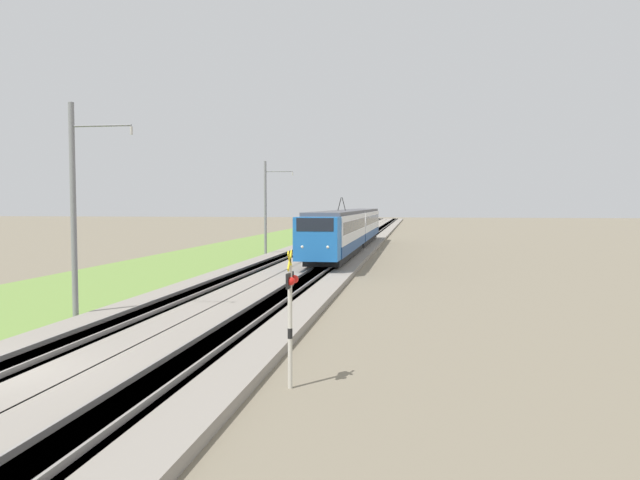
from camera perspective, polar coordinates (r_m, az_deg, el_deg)
ballast_main at (r=64.76m, az=-0.42°, el=-0.54°), size 240.00×4.40×0.30m
ballast_adjacent at (r=64.20m, az=3.40°, el=-0.58°), size 240.00×4.40×0.30m
track_main at (r=64.75m, az=-0.42°, el=-0.53°), size 240.00×1.57×0.45m
track_adjacent at (r=64.20m, az=3.40°, el=-0.57°), size 240.00×1.57×0.45m
grass_verge at (r=65.99m, az=-5.58°, el=-0.56°), size 240.00×11.81×0.12m
passenger_train at (r=57.52m, az=2.79°, el=1.17°), size 40.16×2.86×5.03m
crossing_signal_far at (r=15.11m, az=-2.71°, el=-5.93°), size 0.70×0.23×3.36m
catenary_mast_near at (r=25.48m, az=-21.51°, el=2.67°), size 0.22×2.56×8.31m
catenary_mast_mid at (r=54.06m, az=-4.96°, el=3.02°), size 0.22×2.56×8.19m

